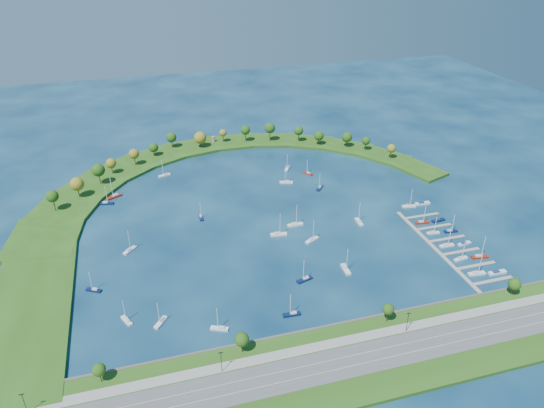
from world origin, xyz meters
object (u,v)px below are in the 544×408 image
object	(u,v)px
moored_boat_12	(320,188)
docked_boat_11	(422,203)
docked_boat_6	(433,232)
moored_boat_8	(114,196)
docked_boat_0	(477,273)
docked_boat_3	(480,256)
moored_boat_15	(279,234)
docked_boat_7	(451,231)
moored_boat_2	(201,217)
moored_boat_3	(308,173)
moored_boat_5	(295,224)
docked_boat_4	(447,245)
dock_system	(447,246)
moored_boat_6	(220,328)
moored_boat_7	(164,175)
docked_boat_1	(497,272)
docked_boat_9	(438,220)
moored_boat_4	(312,239)
docked_boat_8	(422,222)
harbor_tower	(213,139)
moored_boat_16	(107,203)
moored_boat_14	(286,182)
docked_boat_2	(461,258)
moored_boat_0	(127,320)
moored_boat_17	(305,279)
moored_boat_11	(130,250)
moored_boat_19	(359,221)
moored_boat_10	(94,289)
moored_boat_13	(292,314)
moored_boat_18	(287,168)
moored_boat_1	(346,269)
moored_boat_9	(161,322)
docked_boat_5	(464,243)
docked_boat_10	(409,206)

from	to	relation	value
moored_boat_12	docked_boat_11	distance (m)	66.44
docked_boat_6	moored_boat_8	bearing A→B (deg)	158.05
docked_boat_0	docked_boat_3	size ratio (longest dim) A/B	1.00
moored_boat_15	docked_boat_7	distance (m)	98.62
moored_boat_2	moored_boat_3	xyz separation A→B (m)	(82.26, 40.14, 0.00)
moored_boat_5	moored_boat_8	bearing A→B (deg)	144.77
docked_boat_3	docked_boat_4	world-z (taller)	docked_boat_3
dock_system	docked_boat_7	xyz separation A→B (m)	(10.73, 12.64, 0.54)
moored_boat_6	docked_boat_4	world-z (taller)	docked_boat_4
dock_system	moored_boat_12	bearing A→B (deg)	116.45
moored_boat_7	moored_boat_8	size ratio (longest dim) A/B	0.84
docked_boat_1	docked_boat_9	distance (m)	53.52
moored_boat_4	docked_boat_7	distance (m)	80.48
moored_boat_15	docked_boat_8	xyz separation A→B (m)	(85.13, -10.88, -0.06)
harbor_tower	docked_boat_3	bearing A→B (deg)	-61.44
harbor_tower	moored_boat_15	size ratio (longest dim) A/B	0.33
moored_boat_16	docked_boat_6	size ratio (longest dim) A/B	1.18
moored_boat_14	docked_boat_4	bearing A→B (deg)	138.25
docked_boat_2	docked_boat_7	size ratio (longest dim) A/B	1.02
moored_boat_0	moored_boat_12	size ratio (longest dim) A/B	0.95
moored_boat_2	moored_boat_17	world-z (taller)	moored_boat_17
moored_boat_11	moored_boat_15	world-z (taller)	moored_boat_15
moored_boat_12	moored_boat_7	bearing A→B (deg)	-77.91
moored_boat_6	moored_boat_19	world-z (taller)	moored_boat_19
moored_boat_10	moored_boat_13	size ratio (longest dim) A/B	0.94
moored_boat_18	moored_boat_19	xyz separation A→B (m)	(17.99, -83.17, 0.03)
moored_boat_5	moored_boat_4	bearing A→B (deg)	-80.01
moored_boat_5	moored_boat_19	xyz separation A→B (m)	(37.39, -7.35, -0.03)
moored_boat_7	moored_boat_15	size ratio (longest dim) A/B	0.91
harbor_tower	moored_boat_16	size ratio (longest dim) A/B	0.37
docked_boat_8	docked_boat_2	bearing A→B (deg)	-83.41
moored_boat_6	moored_boat_15	bearing A→B (deg)	-101.57
docked_boat_1	docked_boat_7	distance (m)	40.88
moored_boat_1	docked_boat_1	xyz separation A→B (m)	(72.28, -23.83, -0.25)
moored_boat_7	moored_boat_9	xyz separation A→B (m)	(-16.13, -150.74, -0.02)
moored_boat_9	docked_boat_1	bearing A→B (deg)	124.19
moored_boat_0	moored_boat_9	xyz separation A→B (m)	(14.44, -5.26, 0.02)
harbor_tower	docked_boat_5	xyz separation A→B (m)	(106.37, -182.08, -3.77)
moored_boat_7	docked_boat_0	bearing A→B (deg)	113.31
moored_boat_7	docked_boat_10	xyz separation A→B (m)	(142.10, -87.30, 0.00)
moored_boat_19	docked_boat_1	world-z (taller)	moored_boat_19
moored_boat_19	docked_boat_1	size ratio (longest dim) A/B	1.35
moored_boat_12	moored_boat_14	distance (m)	23.60
moored_boat_13	docked_boat_8	distance (m)	112.93
moored_boat_4	docked_boat_4	world-z (taller)	moored_boat_4
docked_boat_8	moored_boat_16	bearing A→B (deg)	163.60
moored_boat_12	moored_boat_17	size ratio (longest dim) A/B	0.96
moored_boat_0	moored_boat_9	world-z (taller)	moored_boat_9
moored_boat_9	moored_boat_3	bearing A→B (deg)	175.65
moored_boat_4	moored_boat_12	size ratio (longest dim) A/B	1.09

